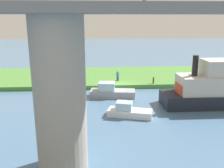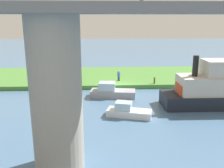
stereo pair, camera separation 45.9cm
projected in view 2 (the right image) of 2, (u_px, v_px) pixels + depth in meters
ground_plane at (119, 89)px, 30.76m from camera, size 160.00×160.00×0.00m
grassy_bank at (116, 76)px, 36.49m from camera, size 80.00×12.00×0.50m
bridge_pylon at (56, 96)px, 13.59m from camera, size 2.84×2.84×8.71m
bridge_span at (51, 3)px, 12.37m from camera, size 68.54×4.30×3.25m
person_on_bank at (119, 76)px, 32.74m from camera, size 0.51×0.51×1.39m
mooring_post at (154, 80)px, 31.38m from camera, size 0.20×0.20×0.80m
houseboat_blue at (217, 88)px, 24.42m from camera, size 9.96×3.40×5.08m
riverboat_paddlewheel at (128, 111)px, 22.16m from camera, size 4.15×2.41×1.31m
skiff_small at (112, 92)px, 27.69m from camera, size 5.11×2.36×1.64m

